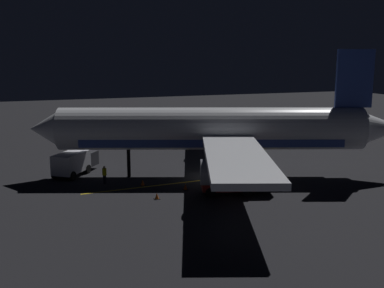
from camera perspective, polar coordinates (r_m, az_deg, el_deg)
The scene contains 9 objects.
ground_plane at distance 46.25m, azimuth 2.34°, elevation -4.22°, with size 180.00×180.00×0.20m, color black.
apron_guide_stripe at distance 43.83m, azimuth -1.94°, elevation -4.94°, with size 0.24×18.25×0.01m, color gold.
airliner at distance 45.26m, azimuth 3.16°, elevation 1.71°, with size 36.51×36.60×12.69m.
baggage_truck at distance 48.23m, azimuth -14.54°, elevation -2.29°, with size 6.02×5.25×2.40m.
catering_truck at distance 40.42m, azimuth 5.42°, elevation -4.64°, with size 3.81×6.69×2.19m.
ground_crew_worker at distance 44.22m, azimuth -10.94°, elevation -3.81°, with size 0.40×0.40×1.74m.
traffic_cone_near_left at distance 41.67m, azimuth -0.84°, elevation -5.43°, with size 0.50×0.50×0.55m.
traffic_cone_near_right at distance 39.15m, azimuth -4.43°, elevation -6.56°, with size 0.50×0.50×0.55m.
traffic_cone_under_wing at distance 43.26m, azimuth -6.21°, elevation -4.87°, with size 0.50×0.50×0.55m.
Camera 1 is at (-41.30, 16.93, 12.03)m, focal length 42.46 mm.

